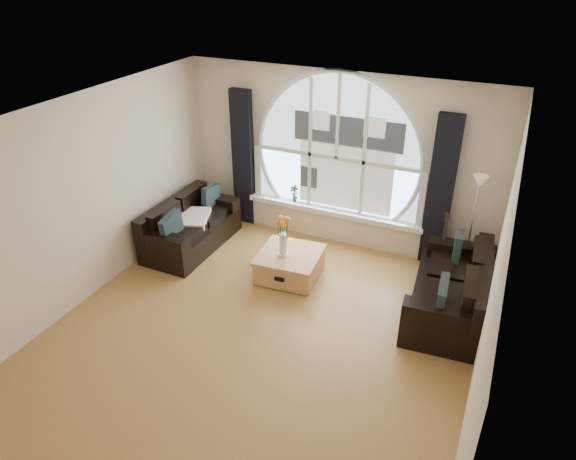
% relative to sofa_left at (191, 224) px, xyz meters
% --- Properties ---
extents(ground, '(5.00, 5.50, 0.01)m').
position_rel_sofa_left_xyz_m(ground, '(1.96, -1.52, -0.40)').
color(ground, brown).
rests_on(ground, ground).
extents(ceiling, '(5.00, 5.50, 0.01)m').
position_rel_sofa_left_xyz_m(ceiling, '(1.96, -1.52, 2.30)').
color(ceiling, silver).
rests_on(ceiling, ground).
extents(wall_back, '(5.00, 0.01, 2.70)m').
position_rel_sofa_left_xyz_m(wall_back, '(1.96, 1.23, 0.95)').
color(wall_back, beige).
rests_on(wall_back, ground).
extents(wall_front, '(5.00, 0.01, 2.70)m').
position_rel_sofa_left_xyz_m(wall_front, '(1.96, -4.27, 0.95)').
color(wall_front, beige).
rests_on(wall_front, ground).
extents(wall_left, '(0.01, 5.50, 2.70)m').
position_rel_sofa_left_xyz_m(wall_left, '(-0.54, -1.52, 0.95)').
color(wall_left, beige).
rests_on(wall_left, ground).
extents(wall_right, '(0.01, 5.50, 2.70)m').
position_rel_sofa_left_xyz_m(wall_right, '(4.46, -1.52, 0.95)').
color(wall_right, beige).
rests_on(wall_right, ground).
extents(attic_slope, '(0.92, 5.50, 0.72)m').
position_rel_sofa_left_xyz_m(attic_slope, '(4.16, -1.52, 1.95)').
color(attic_slope, silver).
rests_on(attic_slope, ground).
extents(arched_window, '(2.60, 0.06, 2.15)m').
position_rel_sofa_left_xyz_m(arched_window, '(1.96, 1.20, 1.23)').
color(arched_window, silver).
rests_on(arched_window, wall_back).
extents(window_sill, '(2.90, 0.22, 0.08)m').
position_rel_sofa_left_xyz_m(window_sill, '(1.96, 1.13, 0.11)').
color(window_sill, white).
rests_on(window_sill, wall_back).
extents(window_frame, '(2.76, 0.08, 2.15)m').
position_rel_sofa_left_xyz_m(window_frame, '(1.96, 1.17, 1.23)').
color(window_frame, white).
rests_on(window_frame, wall_back).
extents(neighbor_house, '(1.70, 0.02, 1.50)m').
position_rel_sofa_left_xyz_m(neighbor_house, '(2.11, 1.18, 1.10)').
color(neighbor_house, silver).
rests_on(neighbor_house, wall_back).
extents(curtain_left, '(0.35, 0.12, 2.30)m').
position_rel_sofa_left_xyz_m(curtain_left, '(0.36, 1.11, 0.75)').
color(curtain_left, black).
rests_on(curtain_left, ground).
extents(curtain_right, '(0.35, 0.12, 2.30)m').
position_rel_sofa_left_xyz_m(curtain_right, '(3.56, 1.11, 0.75)').
color(curtain_right, black).
rests_on(curtain_right, ground).
extents(sofa_left, '(0.87, 1.70, 0.75)m').
position_rel_sofa_left_xyz_m(sofa_left, '(0.00, 0.00, 0.00)').
color(sofa_left, black).
rests_on(sofa_left, ground).
extents(sofa_right, '(1.05, 1.87, 0.80)m').
position_rel_sofa_left_xyz_m(sofa_right, '(4.01, -0.07, 0.00)').
color(sofa_right, black).
rests_on(sofa_right, ground).
extents(coffee_chest, '(0.93, 0.93, 0.42)m').
position_rel_sofa_left_xyz_m(coffee_chest, '(1.77, -0.15, -0.19)').
color(coffee_chest, '#B87B4B').
rests_on(coffee_chest, ground).
extents(throw_blanket, '(0.70, 0.70, 0.10)m').
position_rel_sofa_left_xyz_m(throw_blanket, '(0.00, -0.00, 0.10)').
color(throw_blanket, silver).
rests_on(throw_blanket, sofa_left).
extents(vase_flowers, '(0.24, 0.24, 0.70)m').
position_rel_sofa_left_xyz_m(vase_flowers, '(1.71, -0.23, 0.37)').
color(vase_flowers, white).
rests_on(vase_flowers, coffee_chest).
extents(floor_lamp, '(0.24, 0.24, 1.60)m').
position_rel_sofa_left_xyz_m(floor_lamp, '(4.07, 0.85, 0.40)').
color(floor_lamp, '#B2B2B2').
rests_on(floor_lamp, ground).
extents(guitar, '(0.38, 0.27, 1.06)m').
position_rel_sofa_left_xyz_m(guitar, '(3.75, 0.79, 0.13)').
color(guitar, '#8F5E27').
rests_on(guitar, ground).
extents(potted_plant, '(0.15, 0.10, 0.28)m').
position_rel_sofa_left_xyz_m(potted_plant, '(1.28, 1.13, 0.29)').
color(potted_plant, '#1E6023').
rests_on(potted_plant, window_sill).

